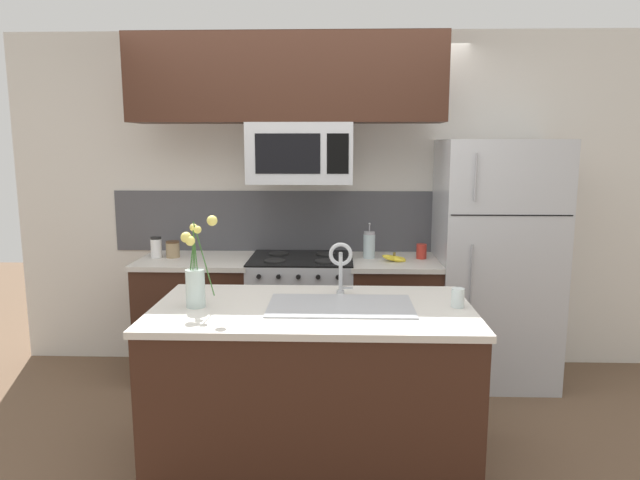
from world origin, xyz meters
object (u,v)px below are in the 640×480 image
(refrigerator, at_px, (494,262))
(flower_vase, at_px, (195,278))
(banana_bunch, at_px, (394,258))
(storage_jar_medium, at_px, (173,249))
(storage_jar_tall, at_px, (156,247))
(spare_glass, at_px, (458,298))
(sink_faucet, at_px, (341,261))
(stove_range, at_px, (302,317))
(coffee_tin, at_px, (421,251))
(microwave, at_px, (301,153))
(french_press, at_px, (369,245))

(refrigerator, bearing_deg, flower_vase, -145.48)
(banana_bunch, relative_size, flower_vase, 0.39)
(banana_bunch, bearing_deg, storage_jar_medium, 176.58)
(storage_jar_tall, xyz_separation_m, flower_vase, (0.63, -1.31, 0.08))
(refrigerator, bearing_deg, spare_glass, -112.69)
(refrigerator, xyz_separation_m, sink_faucet, (-1.14, -1.05, 0.22))
(storage_jar_medium, xyz_separation_m, sink_faucet, (1.26, -1.07, 0.14))
(stove_range, xyz_separation_m, sink_faucet, (0.29, -1.03, 0.65))
(spare_glass, height_order, flower_vase, flower_vase)
(coffee_tin, bearing_deg, banana_bunch, -152.26)
(stove_range, bearing_deg, flower_vase, -110.00)
(microwave, xyz_separation_m, coffee_tin, (0.90, 0.07, -0.72))
(sink_faucet, bearing_deg, flower_vase, -161.63)
(stove_range, bearing_deg, coffee_tin, 3.20)
(sink_faucet, bearing_deg, refrigerator, 42.74)
(flower_vase, bearing_deg, french_press, 54.09)
(stove_range, bearing_deg, storage_jar_tall, 178.80)
(stove_range, relative_size, coffee_tin, 8.45)
(refrigerator, relative_size, storage_jar_medium, 14.47)
(stove_range, height_order, flower_vase, flower_vase)
(sink_faucet, bearing_deg, french_press, 78.82)
(microwave, distance_m, storage_jar_tall, 1.30)
(refrigerator, xyz_separation_m, flower_vase, (-1.90, -1.30, 0.17))
(coffee_tin, bearing_deg, refrigerator, -3.23)
(storage_jar_tall, relative_size, sink_faucet, 0.51)
(stove_range, height_order, storage_jar_medium, storage_jar_medium)
(refrigerator, bearing_deg, storage_jar_tall, 179.93)
(stove_range, relative_size, microwave, 1.25)
(refrigerator, height_order, french_press, refrigerator)
(storage_jar_medium, bearing_deg, coffee_tin, 0.39)
(flower_vase, bearing_deg, storage_jar_medium, 110.96)
(sink_faucet, bearing_deg, banana_bunch, 67.95)
(storage_jar_medium, height_order, flower_vase, flower_vase)
(storage_jar_tall, bearing_deg, refrigerator, -0.07)
(microwave, bearing_deg, storage_jar_tall, 177.70)
(microwave, xyz_separation_m, french_press, (0.51, 0.08, -0.68))
(french_press, bearing_deg, spare_glass, -73.11)
(refrigerator, distance_m, flower_vase, 2.31)
(stove_range, xyz_separation_m, french_press, (0.51, 0.06, 0.55))
(microwave, relative_size, spare_glass, 7.39)
(storage_jar_medium, distance_m, spare_glass, 2.27)
(refrigerator, distance_m, storage_jar_medium, 2.40)
(spare_glass, distance_m, flower_vase, 1.37)
(storage_jar_medium, xyz_separation_m, coffee_tin, (1.87, 0.01, -0.01))
(microwave, xyz_separation_m, storage_jar_medium, (-0.97, 0.06, -0.72))
(storage_jar_medium, bearing_deg, microwave, -3.43)
(storage_jar_tall, bearing_deg, spare_glass, -32.37)
(stove_range, relative_size, spare_glass, 9.23)
(microwave, xyz_separation_m, flower_vase, (-0.47, -1.26, -0.62))
(sink_faucet, bearing_deg, microwave, 105.99)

